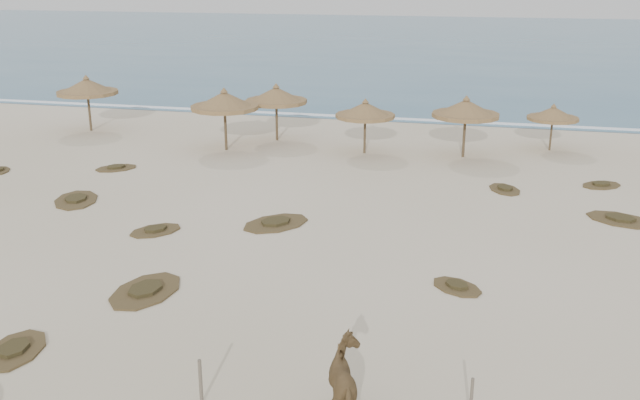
{
  "coord_description": "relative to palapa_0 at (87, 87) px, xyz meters",
  "views": [
    {
      "loc": [
        6.57,
        -17.48,
        8.94
      ],
      "look_at": [
        1.21,
        5.0,
        1.39
      ],
      "focal_mm": 40.0,
      "sensor_mm": 36.0,
      "label": 1
    }
  ],
  "objects": [
    {
      "name": "palapa_0",
      "position": [
        0.0,
        0.0,
        0.0
      ],
      "size": [
        4.28,
        4.28,
        3.21
      ],
      "rotation": [
        0.0,
        0.0,
        -0.3
      ],
      "color": "brown",
      "rests_on": "ground"
    },
    {
      "name": "horse",
      "position": [
        19.84,
        -23.56,
        -1.7
      ],
      "size": [
        1.54,
        2.05,
        1.57
      ],
      "primitive_type": "imported",
      "rotation": [
        0.0,
        0.0,
        3.56
      ],
      "color": "brown",
      "rests_on": "ground"
    },
    {
      "name": "palapa_3",
      "position": [
        16.26,
        -1.51,
        -0.32
      ],
      "size": [
        3.06,
        3.06,
        2.79
      ],
      "rotation": [
        0.0,
        0.0,
        -0.03
      ],
      "color": "brown",
      "rests_on": "ground"
    },
    {
      "name": "scrub_4",
      "position": [
        21.69,
        -16.68,
        -2.44
      ],
      "size": [
        1.96,
        1.85,
        0.16
      ],
      "rotation": [
        0.0,
        0.0,
        2.49
      ],
      "color": "brown",
      "rests_on": "ground"
    },
    {
      "name": "palapa_5",
      "position": [
        25.43,
        1.29,
        -0.61
      ],
      "size": [
        3.43,
        3.43,
        2.42
      ],
      "rotation": [
        0.0,
        0.0,
        -0.43
      ],
      "color": "brown",
      "rests_on": "ground"
    },
    {
      "name": "scrub_9",
      "position": [
        12.93,
        -19.04,
        -2.44
      ],
      "size": [
        2.04,
        2.87,
        0.16
      ],
      "rotation": [
        0.0,
        0.0,
        1.46
      ],
      "color": "brown",
      "rests_on": "ground"
    },
    {
      "name": "scrub_5",
      "position": [
        27.27,
        -9.32,
        -2.44
      ],
      "size": [
        2.95,
        2.57,
        0.16
      ],
      "rotation": [
        0.0,
        0.0,
        2.67
      ],
      "color": "brown",
      "rests_on": "ground"
    },
    {
      "name": "scrub_1",
      "position": [
        6.31,
        -11.91,
        -2.44
      ],
      "size": [
        2.59,
        3.05,
        0.16
      ],
      "rotation": [
        0.0,
        0.0,
        1.99
      ],
      "color": "brown",
      "rests_on": "ground"
    },
    {
      "name": "ground",
      "position": [
        15.63,
        -18.65,
        -2.49
      ],
      "size": [
        160.0,
        160.0,
        0.0
      ],
      "primitive_type": "plane",
      "color": "beige",
      "rests_on": "ground"
    },
    {
      "name": "ocean",
      "position": [
        15.63,
        56.35,
        -2.48
      ],
      "size": [
        200.0,
        100.0,
        0.01
      ],
      "primitive_type": "cube",
      "color": "#2A5D7E",
      "rests_on": "ground"
    },
    {
      "name": "foam_line",
      "position": [
        15.63,
        7.35,
        -2.48
      ],
      "size": [
        70.0,
        0.6,
        0.01
      ],
      "primitive_type": "cube",
      "color": "white",
      "rests_on": "ground"
    },
    {
      "name": "scrub_3",
      "position": [
        14.94,
        -12.67,
        -2.44
      ],
      "size": [
        3.0,
        3.15,
        0.16
      ],
      "rotation": [
        0.0,
        0.0,
        0.9
      ],
      "color": "brown",
      "rests_on": "ground"
    },
    {
      "name": "scrub_6",
      "position": [
        5.5,
        -7.16,
        -2.44
      ],
      "size": [
        2.25,
        2.17,
        0.16
      ],
      "rotation": [
        0.0,
        0.0,
        0.69
      ],
      "color": "brown",
      "rests_on": "ground"
    },
    {
      "name": "palapa_2",
      "position": [
        11.13,
        0.19,
        -0.08
      ],
      "size": [
        4.17,
        4.17,
        3.1
      ],
      "rotation": [
        0.0,
        0.0,
        -0.31
      ],
      "color": "brown",
      "rests_on": "ground"
    },
    {
      "name": "scrub_2",
      "position": [
        10.99,
        -14.39,
        -2.44
      ],
      "size": [
        2.16,
        2.25,
        0.16
      ],
      "rotation": [
        0.0,
        0.0,
        0.88
      ],
      "color": "brown",
      "rests_on": "ground"
    },
    {
      "name": "scrub_10",
      "position": [
        27.18,
        -4.82,
        -2.44
      ],
      "size": [
        2.16,
        2.0,
        0.16
      ],
      "rotation": [
        0.0,
        0.0,
        0.6
      ],
      "color": "brown",
      "rests_on": "ground"
    },
    {
      "name": "palapa_1",
      "position": [
        9.2,
        -2.49,
        0.01
      ],
      "size": [
        4.51,
        4.51,
        3.22
      ],
      "rotation": [
        0.0,
        0.0,
        -0.4
      ],
      "color": "brown",
      "rests_on": "ground"
    },
    {
      "name": "fence_post_far",
      "position": [
        22.3,
        -23.06,
        -2.01
      ],
      "size": [
        0.08,
        0.08,
        0.96
      ],
      "primitive_type": "cylinder",
      "rotation": [
        0.0,
        0.0,
        0.18
      ],
      "color": "#6A614F",
      "rests_on": "ground"
    },
    {
      "name": "fence_post_near",
      "position": [
        16.65,
        -23.84,
        -1.96
      ],
      "size": [
        0.09,
        0.09,
        1.06
      ],
      "primitive_type": "cylinder",
      "rotation": [
        0.0,
        0.0,
        -0.12
      ],
      "color": "#6A614F",
      "rests_on": "ground"
    },
    {
      "name": "palapa_4",
      "position": [
        21.15,
        -1.16,
        -0.1
      ],
      "size": [
        4.33,
        4.33,
        3.08
      ],
      "rotation": [
        0.0,
        0.0,
        0.41
      ],
      "color": "brown",
      "rests_on": "ground"
    },
    {
      "name": "scrub_7",
      "position": [
        23.13,
        -6.41,
        -2.44
      ],
      "size": [
        1.79,
        2.12,
        0.16
      ],
      "rotation": [
        0.0,
        0.0,
        1.97
      ],
      "color": "brown",
      "rests_on": "ground"
    },
    {
      "name": "scrub_11",
      "position": [
        11.35,
        -22.9,
        -2.44
      ],
      "size": [
        1.65,
        2.28,
        0.16
      ],
      "rotation": [
        0.0,
        0.0,
        1.71
      ],
      "color": "brown",
      "rests_on": "ground"
    }
  ]
}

